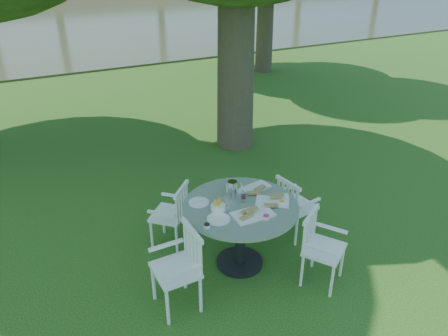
{
  "coord_description": "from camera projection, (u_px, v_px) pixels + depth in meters",
  "views": [
    {
      "loc": [
        -2.26,
        -4.29,
        3.45
      ],
      "look_at": [
        0.0,
        0.2,
        0.85
      ],
      "focal_mm": 35.0,
      "sensor_mm": 36.0,
      "label": 1
    }
  ],
  "objects": [
    {
      "name": "tableware",
      "position": [
        238.0,
        199.0,
        4.93
      ],
      "size": [
        1.13,
        0.81,
        0.22
      ],
      "color": "white",
      "rests_on": "table"
    },
    {
      "name": "ground",
      "position": [
        231.0,
        230.0,
        5.89
      ],
      "size": [
        140.0,
        140.0,
        0.0
      ],
      "primitive_type": "plane",
      "color": "#173F0D",
      "rests_on": "ground"
    },
    {
      "name": "table",
      "position": [
        240.0,
        218.0,
        4.98
      ],
      "size": [
        1.3,
        1.3,
        0.83
      ],
      "color": "black",
      "rests_on": "ground"
    },
    {
      "name": "river",
      "position": [
        39.0,
        13.0,
        24.14
      ],
      "size": [
        100.0,
        28.0,
        0.12
      ],
      "primitive_type": "cube",
      "color": "#3A3C24",
      "rests_on": "ground"
    },
    {
      "name": "chair_ne",
      "position": [
        292.0,
        204.0,
        5.55
      ],
      "size": [
        0.46,
        0.49,
        0.85
      ],
      "rotation": [
        0.0,
        0.0,
        -4.56
      ],
      "color": "white",
      "rests_on": "ground"
    },
    {
      "name": "chair_sw",
      "position": [
        183.0,
        262.0,
        4.47
      ],
      "size": [
        0.45,
        0.48,
        0.92
      ],
      "rotation": [
        0.0,
        0.0,
        -1.54
      ],
      "color": "white",
      "rests_on": "ground"
    },
    {
      "name": "chair_nw",
      "position": [
        175.0,
        211.0,
        5.39
      ],
      "size": [
        0.58,
        0.58,
        0.84
      ],
      "rotation": [
        0.0,
        0.0,
        -2.32
      ],
      "color": "white",
      "rests_on": "ground"
    },
    {
      "name": "chair_se",
      "position": [
        317.0,
        243.0,
        4.82
      ],
      "size": [
        0.59,
        0.58,
        0.86
      ],
      "rotation": [
        0.0,
        0.0,
        0.59
      ],
      "color": "white",
      "rests_on": "ground"
    }
  ]
}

